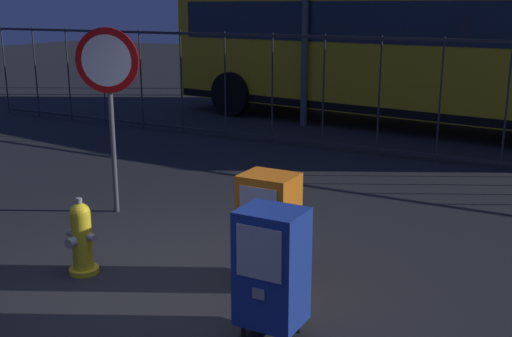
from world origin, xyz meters
TOP-DOWN VIEW (x-y plane):
  - ground_plane at (0.00, 0.00)m, footprint 60.00×60.00m
  - fire_hydrant at (-0.90, -0.02)m, footprint 0.33×0.32m
  - newspaper_box_primary at (0.72, 0.67)m, footprint 0.48×0.42m
  - newspaper_box_secondary at (1.20, -0.21)m, footprint 0.48×0.42m
  - stop_sign at (-1.86, 1.54)m, footprint 0.71×0.31m
  - fence_barrier at (-0.00, 6.02)m, footprint 18.03×0.04m
  - bus_near at (-0.38, 9.02)m, footprint 10.73×3.78m

SIDE VIEW (x-z plane):
  - ground_plane at x=0.00m, z-range 0.00..0.00m
  - fire_hydrant at x=-0.90m, z-range -0.02..0.72m
  - newspaper_box_primary at x=0.72m, z-range 0.06..1.08m
  - newspaper_box_secondary at x=1.20m, z-range 0.06..1.08m
  - fence_barrier at x=0.00m, z-range 0.02..2.02m
  - stop_sign at x=-1.86m, z-range 0.49..2.72m
  - bus_near at x=-0.38m, z-range 0.21..3.21m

